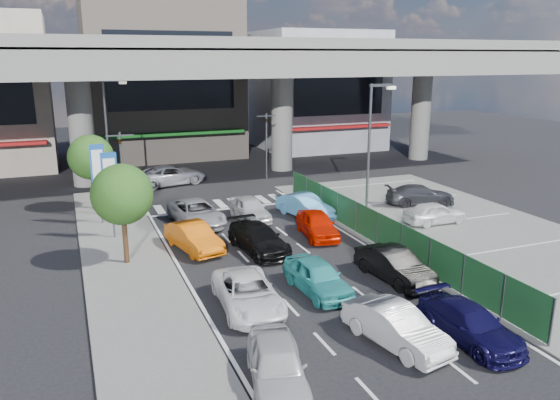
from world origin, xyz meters
name	(u,v)px	position (x,y,z in m)	size (l,w,h in m)	color
ground	(298,274)	(0.00, 0.00, 0.00)	(120.00, 120.00, 0.00)	black
parking_lot	(465,232)	(11.00, 2.00, 0.03)	(12.00, 28.00, 0.06)	#595957
sidewalk_left	(127,263)	(-7.00, 4.00, 0.06)	(4.00, 30.00, 0.12)	#595957
fence_run	(388,235)	(5.30, 1.00, 0.90)	(0.16, 22.00, 1.80)	#1B5127
expressway	(186,66)	(0.00, 22.00, 8.76)	(64.00, 14.00, 10.75)	slate
building_center	(162,78)	(0.00, 32.97, 7.49)	(14.00, 10.90, 15.00)	gray
building_east	(317,91)	(16.00, 31.97, 5.99)	(12.00, 10.90, 12.00)	gray
traffic_light_left	(121,153)	(-6.20, 12.00, 3.94)	(1.60, 1.24, 5.20)	#595B60
traffic_light_right	(266,130)	(5.50, 19.00, 3.94)	(1.60, 1.24, 5.20)	#595B60
street_lamp_right	(372,141)	(7.17, 6.00, 4.77)	(1.65, 0.22, 8.00)	#595B60
street_lamp_left	(109,127)	(-6.33, 18.00, 4.77)	(1.65, 0.22, 8.00)	#595B60
signboard_near	(110,184)	(-7.20, 7.99, 3.06)	(0.80, 0.14, 4.70)	#595B60
signboard_far	(98,173)	(-7.60, 10.99, 3.06)	(0.80, 0.14, 4.70)	#595B60
tree_near	(122,195)	(-7.00, 4.00, 3.39)	(2.80, 2.80, 4.80)	#382314
tree_far	(91,157)	(-7.80, 14.50, 3.39)	(2.80, 2.80, 4.80)	#382314
van_white_back_left	(277,365)	(-3.98, -7.68, 0.69)	(1.63, 4.05, 1.38)	silver
hatch_white_back_mid	(396,326)	(0.61, -6.92, 0.68)	(1.43, 4.11, 1.35)	silver
minivan_navy_back	(470,324)	(3.11, -7.61, 0.62)	(1.74, 4.28, 1.24)	black
sedan_white_mid_left	(248,293)	(-3.16, -2.50, 0.65)	(2.14, 4.64, 1.29)	white
taxi_teal_mid	(318,277)	(-0.01, -2.09, 0.69)	(1.63, 4.05, 1.38)	#35ADAB
hatch_black_mid_right	(395,265)	(3.65, -2.19, 0.69)	(1.46, 4.19, 1.38)	black
taxi_orange_left	(194,237)	(-3.63, 4.80, 0.69)	(1.46, 4.19, 1.38)	#CC5908
sedan_black_mid	(259,239)	(-0.65, 3.42, 0.67)	(1.87, 4.60, 1.34)	black
taxi_orange_right	(317,224)	(3.08, 4.47, 0.69)	(1.63, 4.05, 1.38)	red
wagon_silver_front_left	(197,213)	(-2.48, 9.07, 0.69)	(2.29, 4.97, 1.38)	#9B9CA3
sedan_white_front_mid	(250,209)	(0.68, 8.80, 0.69)	(1.63, 4.05, 1.38)	silver
kei_truck_front_right	(305,206)	(3.97, 8.09, 0.69)	(1.46, 4.19, 1.38)	#509ED7
crossing_wagon_silver	(170,175)	(-2.02, 19.73, 0.75)	(2.47, 5.37, 1.49)	#B5B6BD
parked_sedan_white	(435,213)	(10.37, 3.96, 0.70)	(1.51, 3.75, 1.28)	white
parked_sedan_dgrey	(420,195)	(12.10, 7.80, 0.71)	(1.81, 4.45, 1.29)	#303135
traffic_cone	(343,216)	(5.60, 6.24, 0.38)	(0.33, 0.33, 0.64)	#E6540C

